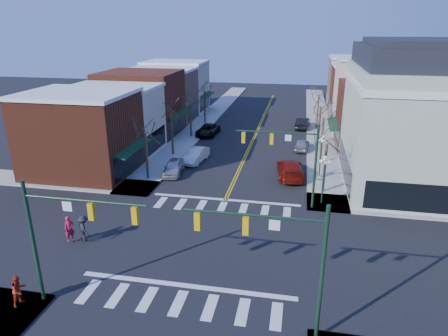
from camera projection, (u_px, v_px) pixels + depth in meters
The scene contains 36 objects.
ground at pixel (205, 246), 27.73m from camera, with size 160.00×160.00×0.00m, color black.
sidewalk_left at pixel (173, 152), 47.72m from camera, with size 3.50×70.00×0.15m, color #9E9B93.
sidewalk_right at pixel (323, 161), 44.59m from camera, with size 3.50×70.00×0.15m, color #9E9B93.
bldg_left_brick_a at pixel (81, 135), 39.98m from camera, with size 10.00×8.50×8.00m, color #612817.
bldg_left_stucco_a at pixel (116, 120), 47.21m from camera, with size 10.00×7.00×7.50m, color beige.
bldg_left_brick_b at pixel (141, 103), 54.42m from camera, with size 10.00×9.00×8.50m, color #612817.
bldg_left_tan at pixel (161, 96), 62.15m from camera, with size 10.00×7.50×7.80m, color #8D6A4D.
bldg_left_stucco_b at pixel (176, 87), 69.24m from camera, with size 10.00×8.00×8.20m, color beige.
bldg_right_brick_a at pixel (382, 118), 47.35m from camera, with size 10.00×8.50×8.00m, color #612817.
bldg_right_stucco at pixel (373, 98), 54.16m from camera, with size 10.00×7.00×10.00m, color beige.
bldg_right_brick_b at pixel (365, 94), 61.33m from camera, with size 10.00×8.00×8.50m, color #612817.
bldg_right_tan at pixel (359, 85), 68.63m from camera, with size 10.00×8.00×9.00m, color #8D6A4D.
victorian_corner at pixel (419, 116), 35.88m from camera, with size 12.25×14.25×13.30m.
traffic_mast_near_left at pixel (63, 229), 20.29m from camera, with size 6.60×0.28×7.20m.
traffic_mast_near_right at pixel (282, 251), 18.30m from camera, with size 6.60×0.28×7.20m.
traffic_mast_far_right at pixel (293, 154), 31.96m from camera, with size 6.60×0.28×7.20m.
lamppost_corner at pixel (324, 172), 33.09m from camera, with size 0.36×0.36×4.33m.
lamppost_midblock at pixel (321, 149), 39.09m from camera, with size 0.36×0.36×4.33m.
tree_left_a at pixel (147, 157), 38.57m from camera, with size 0.24×0.24×4.76m, color #382B21.
tree_left_b at pixel (172, 134), 45.90m from camera, with size 0.24×0.24×5.04m, color #382B21.
tree_left_c at pixel (191, 121), 53.37m from camera, with size 0.24×0.24×4.55m, color #382B21.
tree_left_d at pixel (205, 108), 60.69m from camera, with size 0.24×0.24×4.90m, color #382B21.
tree_right_a at pixel (325, 169), 35.59m from camera, with size 0.24×0.24×4.62m, color #382B21.
tree_right_b at pixel (322, 141), 42.87m from camera, with size 0.24×0.24×5.18m, color #382B21.
tree_right_c at pixel (319, 125), 50.31m from camera, with size 0.24×0.24×4.83m, color #382B21.
tree_right_d at pixel (318, 112), 57.67m from camera, with size 0.24×0.24×4.97m, color #382B21.
car_left_near at pixel (173, 167), 40.63m from camera, with size 1.75×4.35×1.48m, color #B6B6BB.
car_left_mid at pixel (196, 155), 44.25m from camera, with size 1.63×4.68×1.54m, color white.
car_left_far at pixel (208, 130), 54.88m from camera, with size 2.45×5.30×1.47m, color black.
car_right_near at pixel (290, 169), 39.89m from camera, with size 2.41×5.93×1.72m, color maroon.
car_right_mid at pixel (302, 145), 48.36m from camera, with size 1.64×4.07×1.39m, color #A8A8AC.
car_right_far at pixel (303, 123), 58.37m from camera, with size 1.71×4.92×1.62m, color black.
pedestrian_red_a at pixel (70, 229), 27.79m from camera, with size 0.67×0.44×1.85m, color red.
pedestrian_red_b at pixel (19, 290), 21.45m from camera, with size 0.85×0.66×1.74m, color #B52613.
pedestrian_dark_a at pixel (82, 229), 27.96m from camera, with size 0.92×0.38×1.57m, color #212129.
pedestrian_dark_b at pixel (84, 228), 27.77m from camera, with size 1.23×0.71×1.90m, color black.
Camera 1 is at (5.93, -23.52, 14.55)m, focal length 32.00 mm.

